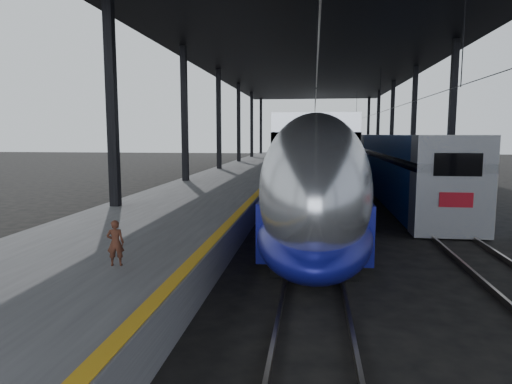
# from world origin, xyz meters

# --- Properties ---
(ground) EXTENTS (160.00, 160.00, 0.00)m
(ground) POSITION_xyz_m (0.00, 0.00, 0.00)
(ground) COLOR black
(ground) RESTS_ON ground
(platform) EXTENTS (6.00, 80.00, 1.00)m
(platform) POSITION_xyz_m (-3.50, 20.00, 0.50)
(platform) COLOR #4C4C4F
(platform) RESTS_ON ground
(yellow_strip) EXTENTS (0.30, 80.00, 0.01)m
(yellow_strip) POSITION_xyz_m (-0.70, 20.00, 1.00)
(yellow_strip) COLOR #CC9213
(yellow_strip) RESTS_ON platform
(rails) EXTENTS (6.52, 80.00, 0.16)m
(rails) POSITION_xyz_m (4.50, 20.00, 0.08)
(rails) COLOR slate
(rails) RESTS_ON ground
(canopy) EXTENTS (18.00, 75.00, 9.47)m
(canopy) POSITION_xyz_m (1.90, 20.00, 9.12)
(canopy) COLOR black
(canopy) RESTS_ON ground
(tgv_train) EXTENTS (3.19, 65.20, 4.57)m
(tgv_train) POSITION_xyz_m (2.00, 28.51, 2.14)
(tgv_train) COLOR #A9ABB0
(tgv_train) RESTS_ON ground
(second_train) EXTENTS (2.75, 56.05, 3.79)m
(second_train) POSITION_xyz_m (7.00, 32.13, 1.92)
(second_train) COLOR #163D94
(second_train) RESTS_ON ground
(child) EXTENTS (0.41, 0.32, 1.00)m
(child) POSITION_xyz_m (-2.25, -2.88, 1.50)
(child) COLOR #472317
(child) RESTS_ON platform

